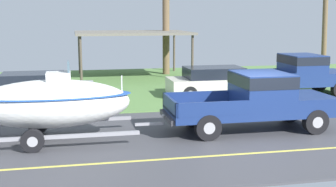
# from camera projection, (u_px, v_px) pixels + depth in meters

# --- Properties ---
(ground) EXTENTS (36.00, 22.00, 0.11)m
(ground) POSITION_uv_depth(u_px,v_px,m) (188.00, 92.00, 22.22)
(ground) COLOR #424247
(pickup_truck_towing) EXTENTS (5.65, 2.04, 1.90)m
(pickup_truck_towing) POSITION_uv_depth(u_px,v_px,m) (260.00, 98.00, 14.61)
(pickup_truck_towing) COLOR navy
(pickup_truck_towing) RESTS_ON ground
(boat_on_trailer) EXTENTS (6.01, 2.28, 2.41)m
(boat_on_trailer) POSITION_uv_depth(u_px,v_px,m) (51.00, 103.00, 13.24)
(boat_on_trailer) COLOR gray
(boat_on_trailer) RESTS_ON ground
(parked_pickup_background) EXTENTS (5.54, 2.11, 1.93)m
(parked_pickup_background) POSITION_uv_depth(u_px,v_px,m) (301.00, 73.00, 20.98)
(parked_pickup_background) COLOR navy
(parked_pickup_background) RESTS_ON ground
(parked_sedan_near) EXTENTS (4.67, 1.90, 1.38)m
(parked_sedan_near) POSITION_uv_depth(u_px,v_px,m) (217.00, 82.00, 20.77)
(parked_sedan_near) COLOR beige
(parked_sedan_near) RESTS_ON ground
(parked_sedan_far) EXTENTS (4.52, 1.90, 1.38)m
(parked_sedan_far) POSITION_uv_depth(u_px,v_px,m) (38.00, 90.00, 18.64)
(parked_sedan_far) COLOR #99999E
(parked_sedan_far) RESTS_ON ground
(carport_awning) EXTENTS (6.71, 5.18, 2.78)m
(carport_awning) POSITION_uv_depth(u_px,v_px,m) (132.00, 34.00, 26.68)
(carport_awning) COLOR #4C4238
(carport_awning) RESTS_ON ground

